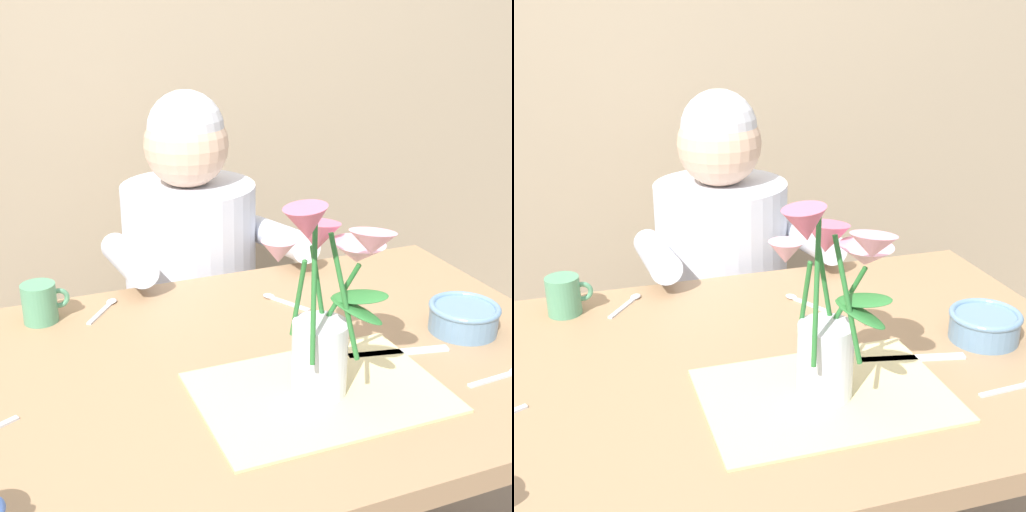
{
  "view_description": "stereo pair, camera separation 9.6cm",
  "coord_description": "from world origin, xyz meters",
  "views": [
    {
      "loc": [
        -0.42,
        -1.02,
        1.37
      ],
      "look_at": [
        0.01,
        0.05,
        0.92
      ],
      "focal_mm": 49.05,
      "sensor_mm": 36.0,
      "label": 1
    },
    {
      "loc": [
        -0.32,
        -1.05,
        1.37
      ],
      "look_at": [
        0.01,
        0.05,
        0.92
      ],
      "focal_mm": 49.05,
      "sensor_mm": 36.0,
      "label": 2
    }
  ],
  "objects": [
    {
      "name": "wood_panel_backdrop",
      "position": [
        0.0,
        1.05,
        1.25
      ],
      "size": [
        4.0,
        0.1,
        2.5
      ],
      "primitive_type": "cube",
      "color": "tan",
      "rests_on": "ground_plane"
    },
    {
      "name": "dining_table",
      "position": [
        0.0,
        0.0,
        0.64
      ],
      "size": [
        1.2,
        0.8,
        0.74
      ],
      "color": "#9E7A56",
      "rests_on": "ground_plane"
    },
    {
      "name": "seated_person",
      "position": [
        0.06,
        0.62,
        0.56
      ],
      "size": [
        0.45,
        0.47,
        1.14
      ],
      "rotation": [
        0.0,
        0.0,
        -0.04
      ],
      "color": "#4C4C56",
      "rests_on": "ground_plane"
    },
    {
      "name": "striped_placemat",
      "position": [
        0.05,
        -0.14,
        0.74
      ],
      "size": [
        0.4,
        0.28,
        0.0
      ],
      "primitive_type": "cube",
      "color": "beige",
      "rests_on": "dining_table"
    },
    {
      "name": "flower_vase",
      "position": [
        0.05,
        -0.14,
        0.9
      ],
      "size": [
        0.23,
        0.25,
        0.35
      ],
      "color": "silver",
      "rests_on": "dining_table"
    },
    {
      "name": "ceramic_bowl",
      "position": [
        0.41,
        -0.04,
        0.77
      ],
      "size": [
        0.14,
        0.14,
        0.06
      ],
      "color": "#6689A8",
      "rests_on": "dining_table"
    },
    {
      "name": "dinner_knife",
      "position": [
        0.24,
        -0.07,
        0.74
      ],
      "size": [
        0.19,
        0.06,
        0.0
      ],
      "primitive_type": "cube",
      "rotation": [
        0.0,
        0.0,
        -0.2
      ],
      "color": "silver",
      "rests_on": "dining_table"
    },
    {
      "name": "tea_cup",
      "position": [
        -0.34,
        0.31,
        0.78
      ],
      "size": [
        0.09,
        0.07,
        0.08
      ],
      "color": "#569970",
      "rests_on": "dining_table"
    },
    {
      "name": "spoon_1",
      "position": [
        0.37,
        -0.21,
        0.74
      ],
      "size": [
        0.12,
        0.02,
        0.01
      ],
      "color": "silver",
      "rests_on": "dining_table"
    },
    {
      "name": "spoon_2",
      "position": [
        -0.21,
        0.32,
        0.74
      ],
      "size": [
        0.08,
        0.1,
        0.01
      ],
      "color": "silver",
      "rests_on": "dining_table"
    },
    {
      "name": "spoon_3",
      "position": [
        0.13,
        0.22,
        0.74
      ],
      "size": [
        0.07,
        0.11,
        0.01
      ],
      "color": "silver",
      "rests_on": "dining_table"
    }
  ]
}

